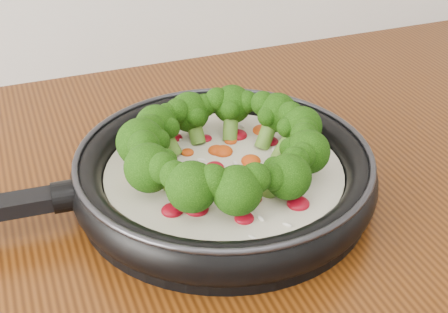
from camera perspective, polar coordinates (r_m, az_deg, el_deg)
name	(u,v)px	position (r m, az deg, el deg)	size (l,w,h in m)	color
skillet	(220,169)	(0.67, -0.33, -1.14)	(0.51, 0.34, 0.09)	black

